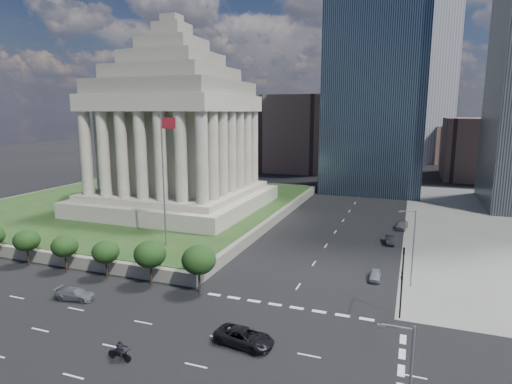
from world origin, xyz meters
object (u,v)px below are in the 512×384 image
at_px(suv_grey, 75,294).
at_px(flagpole, 164,173).
at_px(pickup_truck, 244,337).
at_px(parked_sedan_far, 402,225).
at_px(parked_sedan_mid, 390,240).
at_px(parked_sedan_near, 375,275).
at_px(street_lamp_north, 412,244).
at_px(motorcycle_trail, 119,350).
at_px(traffic_signal_ne, 402,278).
at_px(war_memorial, 175,115).

bearing_deg(suv_grey, flagpole, -15.25).
distance_m(pickup_truck, parked_sedan_far, 50.48).
relative_size(pickup_truck, parked_sedan_far, 1.26).
bearing_deg(parked_sedan_mid, parked_sedan_near, -98.84).
xyz_separation_m(street_lamp_north, motorcycle_trail, (-24.18, -26.61, -4.72)).
relative_size(traffic_signal_ne, motorcycle_trail, 3.18).
bearing_deg(parked_sedan_far, suv_grey, -119.81).
bearing_deg(parked_sedan_far, flagpole, -130.99).
xyz_separation_m(flagpole, motorcycle_trail, (10.97, -25.61, -12.18)).
xyz_separation_m(parked_sedan_near, parked_sedan_far, (2.50, 27.72, 0.16)).
height_order(suv_grey, parked_sedan_far, parked_sedan_far).
height_order(street_lamp_north, pickup_truck, street_lamp_north).
relative_size(traffic_signal_ne, parked_sedan_near, 2.17).
relative_size(parked_sedan_near, parked_sedan_far, 0.79).
height_order(street_lamp_north, parked_sedan_far, street_lamp_north).
height_order(pickup_truck, suv_grey, pickup_truck).
distance_m(flagpole, parked_sedan_near, 33.31).
bearing_deg(parked_sedan_mid, street_lamp_north, -84.91).
bearing_deg(flagpole, parked_sedan_near, 3.23).
xyz_separation_m(parked_sedan_near, motorcycle_trail, (-19.85, -27.35, 0.31)).
bearing_deg(war_memorial, traffic_signal_ne, -36.42).
bearing_deg(suv_grey, war_memorial, 5.60).
height_order(traffic_signal_ne, suv_grey, traffic_signal_ne).
relative_size(pickup_truck, motorcycle_trail, 2.34).
xyz_separation_m(flagpole, parked_sedan_far, (33.33, 29.46, -12.32)).
bearing_deg(parked_sedan_near, pickup_truck, -117.27).
bearing_deg(motorcycle_trail, war_memorial, 116.91).
xyz_separation_m(suv_grey, motorcycle_trail, (13.07, -8.65, 0.24)).
relative_size(war_memorial, flagpole, 1.95).
bearing_deg(parked_sedan_mid, war_memorial, 167.48).
distance_m(traffic_signal_ne, suv_grey, 37.30).
distance_m(war_memorial, flagpole, 28.16).
xyz_separation_m(flagpole, suv_grey, (-2.09, -16.96, -12.42)).
bearing_deg(war_memorial, street_lamp_north, -25.92).
bearing_deg(pickup_truck, traffic_signal_ne, -48.58).
relative_size(parked_sedan_far, motorcycle_trail, 1.85).
xyz_separation_m(parked_sedan_far, motorcycle_trail, (-22.35, -55.07, 0.14)).
relative_size(pickup_truck, parked_sedan_mid, 1.51).
distance_m(street_lamp_north, parked_sedan_far, 28.93).
height_order(parked_sedan_near, parked_sedan_far, parked_sedan_far).
bearing_deg(traffic_signal_ne, pickup_truck, -146.60).
bearing_deg(flagpole, parked_sedan_mid, 30.62).
xyz_separation_m(street_lamp_north, suv_grey, (-37.25, -17.96, -4.97)).
xyz_separation_m(war_memorial, flagpole, (12.17, -24.00, -8.29)).
bearing_deg(parked_sedan_near, flagpole, -178.13).
distance_m(suv_grey, parked_sedan_near, 37.86).
height_order(flagpole, traffic_signal_ne, flagpole).
xyz_separation_m(suv_grey, parked_sedan_far, (35.42, 46.43, 0.10)).
height_order(pickup_truck, parked_sedan_mid, pickup_truck).
xyz_separation_m(pickup_truck, suv_grey, (-22.66, 2.41, -0.12)).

